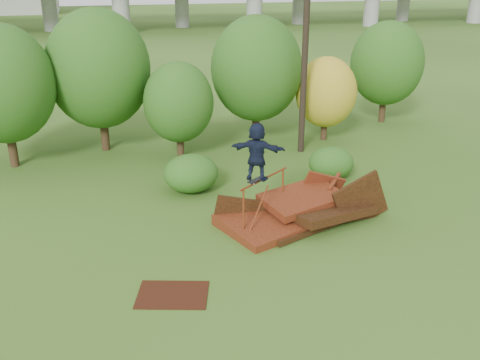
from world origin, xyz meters
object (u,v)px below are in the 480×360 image
object	(u,v)px
scrap_pile	(298,211)
flat_plate	(173,295)
utility_pole	(305,42)
skater	(257,152)

from	to	relation	value
scrap_pile	flat_plate	world-z (taller)	scrap_pile
flat_plate	utility_pole	world-z (taller)	utility_pole
skater	flat_plate	size ratio (longest dim) A/B	1.00
flat_plate	skater	bearing A→B (deg)	42.28
scrap_pile	utility_pole	distance (m)	8.75
scrap_pile	skater	distance (m)	2.85
scrap_pile	flat_plate	bearing A→B (deg)	-146.15
flat_plate	scrap_pile	bearing A→B (deg)	33.85
skater	utility_pole	world-z (taller)	utility_pole
scrap_pile	flat_plate	distance (m)	5.78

